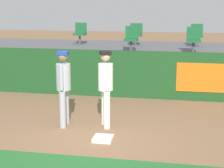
{
  "coord_description": "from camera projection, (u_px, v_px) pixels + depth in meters",
  "views": [
    {
      "loc": [
        1.84,
        -7.12,
        2.83
      ],
      "look_at": [
        0.27,
        1.05,
        1.0
      ],
      "focal_mm": 59.31,
      "sensor_mm": 36.0,
      "label": 1
    }
  ],
  "objects": [
    {
      "name": "ground_plane",
      "position": [
        90.0,
        140.0,
        7.78
      ],
      "size": [
        60.0,
        60.0,
        0.0
      ],
      "primitive_type": "plane",
      "color": "#846042"
    },
    {
      "name": "first_base",
      "position": [
        103.0,
        139.0,
        7.77
      ],
      "size": [
        0.4,
        0.4,
        0.08
      ],
      "primitive_type": "cube",
      "color": "white",
      "rests_on": "ground_plane"
    },
    {
      "name": "player_fielder_home",
      "position": [
        106.0,
        83.0,
        8.47
      ],
      "size": [
        0.44,
        0.58,
        1.77
      ],
      "rotation": [
        0.0,
        0.0,
        -1.19
      ],
      "color": "white",
      "rests_on": "ground_plane"
    },
    {
      "name": "player_runner_visitor",
      "position": [
        64.0,
        83.0,
        8.51
      ],
      "size": [
        0.36,
        0.49,
        1.76
      ],
      "rotation": [
        0.0,
        0.0,
        -1.5
      ],
      "color": "#9EA3AD",
      "rests_on": "ground_plane"
    },
    {
      "name": "field_wall",
      "position": [
        121.0,
        74.0,
        11.28
      ],
      "size": [
        18.0,
        0.26,
        1.42
      ],
      "color": "#19471E",
      "rests_on": "ground_plane"
    },
    {
      "name": "bleacher_platform",
      "position": [
        132.0,
        64.0,
        13.77
      ],
      "size": [
        18.0,
        4.8,
        1.23
      ],
      "primitive_type": "cube",
      "color": "#59595E",
      "rests_on": "ground_plane"
    },
    {
      "name": "seat_back_center",
      "position": [
        136.0,
        33.0,
        14.17
      ],
      "size": [
        0.47,
        0.44,
        0.84
      ],
      "color": "#4C4C51",
      "rests_on": "bleacher_platform"
    },
    {
      "name": "seat_front_center",
      "position": [
        131.0,
        37.0,
        12.43
      ],
      "size": [
        0.44,
        0.44,
        0.84
      ],
      "color": "#4C4C51",
      "rests_on": "bleacher_platform"
    },
    {
      "name": "seat_back_left",
      "position": [
        80.0,
        32.0,
        14.58
      ],
      "size": [
        0.45,
        0.44,
        0.84
      ],
      "color": "#4C4C51",
      "rests_on": "bleacher_platform"
    },
    {
      "name": "seat_front_right",
      "position": [
        193.0,
        38.0,
        12.05
      ],
      "size": [
        0.46,
        0.44,
        0.84
      ],
      "color": "#4C4C51",
      "rests_on": "bleacher_platform"
    },
    {
      "name": "seat_back_right",
      "position": [
        197.0,
        34.0,
        13.75
      ],
      "size": [
        0.44,
        0.44,
        0.84
      ],
      "color": "#4C4C51",
      "rests_on": "bleacher_platform"
    }
  ]
}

